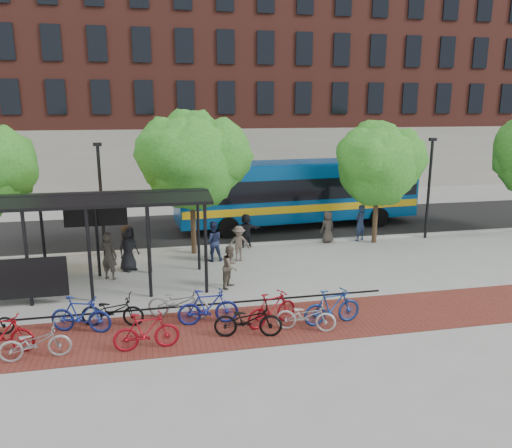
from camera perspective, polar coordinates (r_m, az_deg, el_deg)
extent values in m
plane|color=#9E9E99|center=(20.77, 2.05, -5.38)|extent=(160.00, 160.00, 0.00)
cube|color=black|center=(28.29, -1.88, -0.30)|extent=(160.00, 8.00, 0.01)
cube|color=#B7B7B2|center=(24.47, -0.22, -2.32)|extent=(160.00, 0.25, 0.12)
cube|color=maroon|center=(15.82, -0.64, -11.54)|extent=(24.00, 3.00, 0.01)
cube|color=black|center=(16.45, -5.79, -10.60)|extent=(12.00, 0.05, 0.95)
cube|color=brown|center=(47.57, 6.45, 17.24)|extent=(55.00, 14.00, 20.00)
cube|color=#7A664C|center=(60.70, -24.07, 20.10)|extent=(22.00, 22.00, 30.00)
cylinder|color=black|center=(18.41, -24.69, -3.70)|extent=(0.12, 0.12, 3.30)
cylinder|color=black|center=(20.96, -23.15, -1.59)|extent=(0.12, 0.12, 3.30)
cylinder|color=black|center=(18.07, -18.49, -3.47)|extent=(0.12, 0.12, 3.30)
cylinder|color=black|center=(20.66, -17.71, -1.35)|extent=(0.12, 0.12, 3.30)
cylinder|color=black|center=(17.93, -12.13, -3.19)|extent=(0.12, 0.12, 3.30)
cylinder|color=black|center=(20.54, -12.16, -1.09)|extent=(0.12, 0.12, 3.30)
cylinder|color=black|center=(18.03, -5.76, -2.87)|extent=(0.12, 0.12, 3.30)
cylinder|color=black|center=(20.62, -6.60, -0.82)|extent=(0.12, 0.12, 3.30)
cube|color=black|center=(18.43, -21.78, 2.35)|extent=(10.60, 1.65, 0.29)
cube|color=black|center=(19.79, -21.13, 3.10)|extent=(10.60, 1.65, 0.29)
cube|color=black|center=(20.54, -20.75, 2.34)|extent=(9.00, 0.10, 0.40)
cube|color=black|center=(20.58, -17.83, 0.74)|extent=(2.40, 0.12, 0.70)
cube|color=#FF7200|center=(20.66, -17.81, 0.79)|extent=(2.20, 0.02, 0.55)
cylinder|color=#382619|center=(23.09, -7.17, -0.31)|extent=(0.24, 0.24, 2.52)
sphere|color=#29711E|center=(22.58, -7.39, 6.96)|extent=(4.20, 4.20, 4.20)
sphere|color=#29711E|center=(22.86, -4.80, 7.85)|extent=(3.36, 3.36, 3.36)
sphere|color=#29711E|center=(22.19, -9.53, 7.82)|extent=(3.15, 3.15, 3.15)
sphere|color=#29711E|center=(22.92, -7.28, 9.06)|extent=(2.94, 2.94, 2.94)
cylinder|color=#382619|center=(25.46, 13.45, 0.42)|extent=(0.24, 0.24, 2.27)
sphere|color=#29711E|center=(25.02, 13.78, 6.36)|extent=(3.80, 3.80, 3.80)
sphere|color=#29711E|center=(25.59, 15.55, 7.08)|extent=(3.04, 3.04, 3.04)
sphere|color=#29711E|center=(24.38, 12.51, 7.21)|extent=(2.85, 2.85, 2.85)
sphere|color=#29711E|center=(25.34, 13.69, 8.27)|extent=(2.66, 2.66, 2.66)
cylinder|color=black|center=(23.15, -17.24, 2.37)|extent=(0.14, 0.14, 5.00)
cube|color=black|center=(22.84, -17.68, 8.66)|extent=(0.35, 0.20, 0.15)
cylinder|color=black|center=(26.88, 19.14, 3.68)|extent=(0.14, 0.14, 5.00)
cube|color=black|center=(26.60, 19.55, 9.09)|extent=(0.35, 0.20, 0.15)
cube|color=navy|center=(28.13, 4.79, 3.87)|extent=(13.78, 3.94, 3.12)
cube|color=black|center=(28.09, 4.80, 4.39)|extent=(13.52, 3.96, 1.13)
cube|color=yellow|center=(28.27, 4.76, 2.34)|extent=(13.65, 3.98, 0.40)
cube|color=navy|center=(27.93, 4.85, 6.92)|extent=(13.49, 3.62, 0.20)
cylinder|color=black|center=(25.80, -3.17, -0.42)|extent=(1.11, 0.40, 1.09)
cylinder|color=black|center=(28.61, -4.51, 0.93)|extent=(1.11, 0.40, 1.09)
cylinder|color=black|center=(28.97, 13.85, 0.73)|extent=(1.11, 0.40, 1.09)
cylinder|color=black|center=(31.50, 11.19, 1.86)|extent=(1.11, 0.40, 1.09)
imported|color=maroon|center=(15.73, -27.04, -11.01)|extent=(1.92, 1.00, 1.11)
imported|color=#959698|center=(14.94, -23.93, -12.27)|extent=(1.89, 0.80, 0.97)
imported|color=navy|center=(16.06, -19.39, -9.74)|extent=(1.96, 1.08, 1.13)
imported|color=black|center=(16.23, -16.09, -9.47)|extent=(2.03, 1.05, 1.02)
imported|color=maroon|center=(14.51, -12.43, -11.88)|extent=(1.85, 0.62, 1.10)
imported|color=#969698|center=(16.34, -8.85, -8.85)|extent=(2.14, 1.34, 1.06)
imported|color=navy|center=(15.77, -5.50, -9.42)|extent=(1.91, 0.57, 1.14)
imported|color=black|center=(14.93, -0.91, -10.90)|extent=(2.11, 1.06, 1.06)
imported|color=maroon|center=(15.65, 1.84, -9.66)|extent=(1.87, 1.16, 1.09)
imported|color=#BDBCBF|center=(15.40, 5.73, -10.38)|extent=(1.93, 1.24, 0.96)
imported|color=navy|center=(15.89, 8.70, -9.34)|extent=(1.95, 0.74, 1.14)
imported|color=black|center=(21.21, -14.40, -2.68)|extent=(1.11, 1.08, 1.92)
imported|color=#39332E|center=(20.37, -16.47, -3.49)|extent=(0.83, 0.75, 1.91)
imported|color=#1F284A|center=(21.94, -4.96, -1.98)|extent=(0.91, 0.73, 1.78)
imported|color=brown|center=(21.87, -1.98, -2.24)|extent=(1.07, 0.67, 1.58)
imported|color=black|center=(24.00, -1.17, -0.75)|extent=(1.57, 0.64, 1.65)
imported|color=#3F3733|center=(25.11, 8.20, -0.33)|extent=(0.89, 0.72, 1.59)
imported|color=#202D4C|center=(25.71, 11.81, 0.14)|extent=(0.80, 0.70, 1.85)
imported|color=brown|center=(18.72, -2.93, -4.89)|extent=(0.95, 1.00, 1.62)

